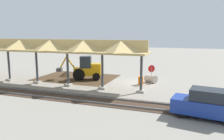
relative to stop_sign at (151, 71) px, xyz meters
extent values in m
plane|color=gray|center=(1.58, -0.19, -1.53)|extent=(120.00, 120.00, 0.00)
cube|color=#42301E|center=(9.41, -0.60, -1.52)|extent=(9.50, 7.00, 0.01)
cube|color=#9E998E|center=(0.40, 3.48, -1.43)|extent=(0.70, 0.70, 0.20)
cylinder|color=#383D42|center=(0.40, 3.48, 0.27)|extent=(0.24, 0.24, 3.60)
cube|color=#9E998E|center=(4.31, 3.48, -1.43)|extent=(0.70, 0.70, 0.20)
cylinder|color=#383D42|center=(4.31, 3.48, 0.27)|extent=(0.24, 0.24, 3.60)
cube|color=#9E998E|center=(8.22, 3.48, -1.43)|extent=(0.70, 0.70, 0.20)
cylinder|color=#383D42|center=(8.22, 3.48, 0.27)|extent=(0.24, 0.24, 3.60)
cube|color=#9E998E|center=(12.13, 3.48, -1.43)|extent=(0.70, 0.70, 0.20)
cylinder|color=#383D42|center=(12.13, 3.48, 0.27)|extent=(0.24, 0.24, 3.60)
cube|color=#9E998E|center=(16.04, 3.48, -1.43)|extent=(0.70, 0.70, 0.20)
cylinder|color=#383D42|center=(16.04, 3.48, 0.27)|extent=(0.24, 0.24, 3.60)
cube|color=tan|center=(10.18, 3.48, 2.17)|extent=(20.75, 3.20, 0.20)
cube|color=tan|center=(10.18, 3.48, 2.82)|extent=(20.75, 0.20, 1.10)
pyramid|color=tan|center=(2.36, 3.48, 2.82)|extent=(3.52, 3.20, 1.10)
pyramid|color=tan|center=(6.27, 3.48, 2.82)|extent=(3.52, 3.20, 1.10)
pyramid|color=tan|center=(10.18, 3.48, 2.82)|extent=(3.52, 3.20, 1.10)
pyramid|color=tan|center=(14.09, 3.48, 2.82)|extent=(3.52, 3.20, 1.10)
cube|color=slate|center=(1.58, 6.52, -1.45)|extent=(60.00, 0.08, 0.15)
cube|color=slate|center=(1.58, 7.96, -1.45)|extent=(60.00, 0.08, 0.15)
cube|color=#38281E|center=(1.58, 7.24, -1.51)|extent=(60.00, 2.58, 0.03)
cylinder|color=gray|center=(0.00, 0.00, -0.56)|extent=(0.06, 0.06, 1.94)
cylinder|color=red|center=(0.00, 0.00, 0.22)|extent=(0.67, 0.41, 0.76)
cube|color=orange|center=(7.66, -0.16, -0.56)|extent=(3.45, 2.23, 0.90)
cube|color=#1E262D|center=(7.85, -0.10, 0.59)|extent=(1.60, 1.52, 1.40)
cube|color=orange|center=(6.69, -0.48, 0.14)|extent=(1.43, 1.40, 0.50)
cylinder|color=black|center=(8.80, -0.54, -0.83)|extent=(1.42, 0.72, 1.40)
cylinder|color=black|center=(8.35, 0.82, -0.83)|extent=(1.42, 0.72, 1.40)
cylinder|color=black|center=(6.83, -1.11, -1.08)|extent=(0.95, 0.57, 0.90)
cylinder|color=black|center=(6.43, 0.12, -1.08)|extent=(0.95, 0.57, 0.90)
cylinder|color=orange|center=(9.62, 0.48, 0.55)|extent=(1.07, 0.50, 1.41)
cylinder|color=orange|center=(10.48, 0.76, 0.43)|extent=(1.03, 0.47, 1.63)
cube|color=#47474C|center=(10.90, 0.90, -0.34)|extent=(0.82, 0.95, 0.40)
cone|color=#42301E|center=(11.16, -1.03, -1.53)|extent=(3.63, 3.63, 1.35)
cylinder|color=#9E9384|center=(0.17, -0.90, -1.07)|extent=(1.50, 1.39, 0.91)
cylinder|color=black|center=(0.70, -1.20, -1.07)|extent=(0.31, 0.52, 0.59)
cube|color=navy|center=(-4.88, 8.34, -0.75)|extent=(4.42, 2.37, 0.95)
cube|color=#1E232B|center=(-5.09, 8.37, 0.09)|extent=(2.56, 1.88, 0.73)
cylinder|color=black|center=(-3.40, 8.86, -1.23)|extent=(0.62, 0.29, 0.60)
cylinder|color=black|center=(-3.62, 7.40, -1.23)|extent=(0.62, 0.29, 0.60)
cylinder|color=orange|center=(1.06, 0.44, -1.08)|extent=(0.56, 0.56, 0.90)
camera|label=1|loc=(-3.60, 23.27, 4.05)|focal=35.00mm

